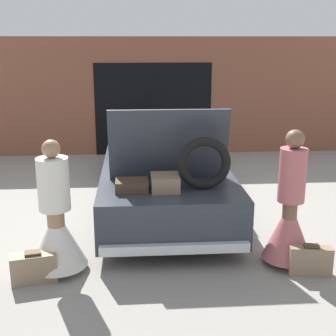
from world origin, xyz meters
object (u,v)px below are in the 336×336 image
car (162,169)px  suitcase_beside_right_person (310,261)px  person_right (289,218)px  person_left (56,226)px  suitcase_beside_left_person (34,268)px

car → suitcase_beside_right_person: car is taller
person_right → car: bearing=37.3°
person_left → car: bearing=139.5°
suitcase_beside_right_person → person_right: bearing=122.2°
car → person_right: car is taller
car → suitcase_beside_right_person: bearing=-59.9°
car → suitcase_beside_left_person: size_ratio=9.17×
person_left → suitcase_beside_left_person: bearing=-53.7°
person_right → suitcase_beside_left_person: (-3.07, -0.23, -0.44)m
suitcase_beside_right_person → suitcase_beside_left_person: bearing=178.8°
person_right → suitcase_beside_left_person: size_ratio=3.10×
car → person_right: bearing=-60.1°
car → person_left: car is taller
car → person_left: (-1.42, -2.44, -0.00)m
car → person_left: bearing=-120.2°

